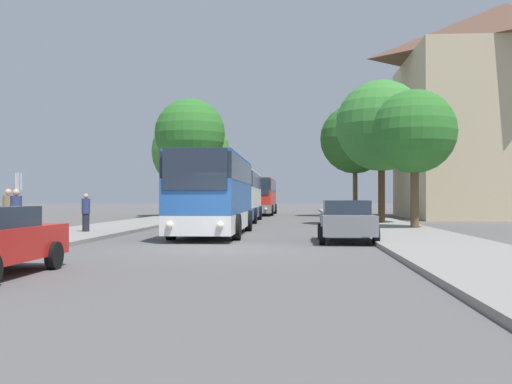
{
  "coord_description": "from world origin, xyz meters",
  "views": [
    {
      "loc": [
        2.45,
        -18.44,
        1.6
      ],
      "look_at": [
        0.04,
        15.58,
        1.93
      ],
      "focal_mm": 42.0,
      "sensor_mm": 36.0,
      "label": 1
    }
  ],
  "objects_px": {
    "tree_right_far": "(355,139)",
    "pedestrian_waiting_near": "(16,216)",
    "bus_stop_sign": "(19,197)",
    "pedestrian_walking_back": "(86,213)",
    "tree_right_mid": "(414,132)",
    "bus_middle": "(239,195)",
    "tree_left_near": "(190,134)",
    "tree_right_near": "(381,126)",
    "tree_left_far": "(191,151)",
    "bus_rear": "(260,196)",
    "bus_front": "(214,194)",
    "parked_car_right_near": "(346,220)",
    "pedestrian_waiting_far": "(8,215)"
  },
  "relations": [
    {
      "from": "bus_middle",
      "to": "pedestrian_waiting_near",
      "type": "xyz_separation_m",
      "value": [
        -5.12,
        -21.24,
        -0.75
      ]
    },
    {
      "from": "pedestrian_waiting_far",
      "to": "tree_right_near",
      "type": "distance_m",
      "value": 22.13
    },
    {
      "from": "bus_middle",
      "to": "parked_car_right_near",
      "type": "xyz_separation_m",
      "value": [
        5.73,
        -18.12,
        -0.99
      ]
    },
    {
      "from": "pedestrian_waiting_far",
      "to": "tree_left_near",
      "type": "relative_size",
      "value": 0.19
    },
    {
      "from": "parked_car_right_near",
      "to": "pedestrian_walking_back",
      "type": "distance_m",
      "value": 11.4
    },
    {
      "from": "bus_middle",
      "to": "bus_front",
      "type": "bearing_deg",
      "value": -89.4
    },
    {
      "from": "tree_right_mid",
      "to": "bus_stop_sign",
      "type": "bearing_deg",
      "value": -149.36
    },
    {
      "from": "bus_front",
      "to": "pedestrian_waiting_near",
      "type": "distance_m",
      "value": 8.76
    },
    {
      "from": "bus_front",
      "to": "tree_left_near",
      "type": "height_order",
      "value": "tree_left_near"
    },
    {
      "from": "tree_left_far",
      "to": "tree_right_far",
      "type": "height_order",
      "value": "tree_right_far"
    },
    {
      "from": "pedestrian_waiting_far",
      "to": "bus_middle",
      "type": "bearing_deg",
      "value": -49.26
    },
    {
      "from": "bus_middle",
      "to": "bus_stop_sign",
      "type": "xyz_separation_m",
      "value": [
        -5.8,
        -19.65,
        -0.15
      ]
    },
    {
      "from": "pedestrian_waiting_near",
      "to": "tree_right_near",
      "type": "xyz_separation_m",
      "value": [
        13.96,
        16.62,
        4.78
      ]
    },
    {
      "from": "tree_left_far",
      "to": "parked_car_right_near",
      "type": "bearing_deg",
      "value": -69.44
    },
    {
      "from": "bus_rear",
      "to": "pedestrian_waiting_near",
      "type": "distance_m",
      "value": 37.89
    },
    {
      "from": "pedestrian_walking_back",
      "to": "tree_right_near",
      "type": "distance_m",
      "value": 17.96
    },
    {
      "from": "bus_stop_sign",
      "to": "tree_left_far",
      "type": "xyz_separation_m",
      "value": [
        0.49,
        30.97,
        4.0
      ]
    },
    {
      "from": "parked_car_right_near",
      "to": "tree_right_near",
      "type": "relative_size",
      "value": 0.5
    },
    {
      "from": "bus_stop_sign",
      "to": "tree_right_mid",
      "type": "height_order",
      "value": "tree_right_mid"
    },
    {
      "from": "tree_right_near",
      "to": "bus_rear",
      "type": "bearing_deg",
      "value": 112.1
    },
    {
      "from": "tree_right_near",
      "to": "pedestrian_waiting_far",
      "type": "bearing_deg",
      "value": -132.26
    },
    {
      "from": "pedestrian_walking_back",
      "to": "tree_left_far",
      "type": "relative_size",
      "value": 0.18
    },
    {
      "from": "bus_stop_sign",
      "to": "pedestrian_walking_back",
      "type": "relative_size",
      "value": 1.46
    },
    {
      "from": "tree_left_near",
      "to": "tree_left_far",
      "type": "distance_m",
      "value": 4.6
    },
    {
      "from": "bus_middle",
      "to": "pedestrian_waiting_far",
      "type": "bearing_deg",
      "value": -106.37
    },
    {
      "from": "tree_left_near",
      "to": "tree_right_mid",
      "type": "distance_m",
      "value": 22.55
    },
    {
      "from": "bus_front",
      "to": "tree_right_mid",
      "type": "xyz_separation_m",
      "value": [
        9.23,
        3.95,
        3.02
      ]
    },
    {
      "from": "pedestrian_walking_back",
      "to": "tree_right_mid",
      "type": "distance_m",
      "value": 15.84
    },
    {
      "from": "bus_rear",
      "to": "tree_right_mid",
      "type": "relative_size",
      "value": 1.77
    },
    {
      "from": "tree_left_near",
      "to": "tree_right_near",
      "type": "height_order",
      "value": "tree_left_near"
    },
    {
      "from": "tree_left_far",
      "to": "pedestrian_walking_back",
      "type": "bearing_deg",
      "value": -89.66
    },
    {
      "from": "tree_right_mid",
      "to": "tree_right_far",
      "type": "relative_size",
      "value": 0.71
    },
    {
      "from": "pedestrian_walking_back",
      "to": "tree_right_near",
      "type": "relative_size",
      "value": 0.2
    },
    {
      "from": "tree_right_near",
      "to": "tree_right_mid",
      "type": "bearing_deg",
      "value": -82.53
    },
    {
      "from": "bus_front",
      "to": "parked_car_right_near",
      "type": "xyz_separation_m",
      "value": [
        5.34,
        -3.65,
        -1.0
      ]
    },
    {
      "from": "bus_rear",
      "to": "parked_car_right_near",
      "type": "height_order",
      "value": "bus_rear"
    },
    {
      "from": "bus_middle",
      "to": "bus_stop_sign",
      "type": "relative_size",
      "value": 4.7
    },
    {
      "from": "tree_left_far",
      "to": "tree_right_mid",
      "type": "bearing_deg",
      "value": -55.65
    },
    {
      "from": "bus_rear",
      "to": "pedestrian_walking_back",
      "type": "distance_m",
      "value": 31.51
    },
    {
      "from": "tree_right_far",
      "to": "bus_stop_sign",
      "type": "bearing_deg",
      "value": -114.97
    },
    {
      "from": "bus_stop_sign",
      "to": "bus_rear",
      "type": "bearing_deg",
      "value": 80.25
    },
    {
      "from": "bus_middle",
      "to": "tree_right_far",
      "type": "height_order",
      "value": "tree_right_far"
    },
    {
      "from": "bus_front",
      "to": "tree_right_far",
      "type": "height_order",
      "value": "tree_right_far"
    },
    {
      "from": "tree_right_far",
      "to": "pedestrian_waiting_near",
      "type": "bearing_deg",
      "value": -112.92
    },
    {
      "from": "bus_rear",
      "to": "parked_car_right_near",
      "type": "xyz_separation_m",
      "value": [
        5.36,
        -34.37,
        -1.0
      ]
    },
    {
      "from": "bus_front",
      "to": "bus_middle",
      "type": "xyz_separation_m",
      "value": [
        -0.38,
        14.46,
        -0.01
      ]
    },
    {
      "from": "tree_left_far",
      "to": "tree_right_far",
      "type": "relative_size",
      "value": 0.93
    },
    {
      "from": "pedestrian_waiting_far",
      "to": "bus_stop_sign",
      "type": "bearing_deg",
      "value": -27.6
    },
    {
      "from": "tree_right_near",
      "to": "tree_right_far",
      "type": "distance_m",
      "value": 16.44
    },
    {
      "from": "tree_right_far",
      "to": "tree_right_mid",
      "type": "bearing_deg",
      "value": -88.04
    }
  ]
}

